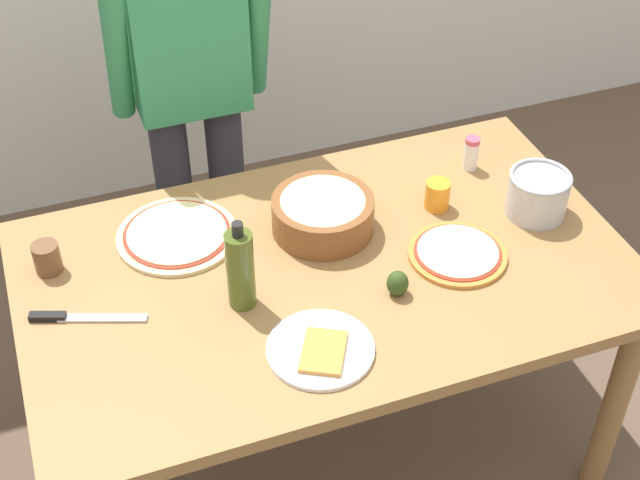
% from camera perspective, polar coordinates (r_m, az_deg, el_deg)
% --- Properties ---
extents(ground, '(8.00, 8.00, 0.00)m').
position_cam_1_polar(ground, '(2.96, 0.34, -12.64)').
color(ground, brown).
extents(dining_table, '(1.60, 0.96, 0.76)m').
position_cam_1_polar(dining_table, '(2.46, 0.40, -3.21)').
color(dining_table, olive).
rests_on(dining_table, ground).
extents(person_cook, '(0.49, 0.25, 1.62)m').
position_cam_1_polar(person_cook, '(2.85, -8.10, 9.91)').
color(person_cook, '#2D2D38').
rests_on(person_cook, ground).
extents(pizza_raw_on_board, '(0.33, 0.33, 0.02)m').
position_cam_1_polar(pizza_raw_on_board, '(2.51, -8.92, 0.33)').
color(pizza_raw_on_board, beige).
rests_on(pizza_raw_on_board, dining_table).
extents(pizza_cooked_on_tray, '(0.26, 0.26, 0.02)m').
position_cam_1_polar(pizza_cooked_on_tray, '(2.45, 8.59, -0.83)').
color(pizza_cooked_on_tray, '#C67A33').
rests_on(pizza_cooked_on_tray, dining_table).
extents(plate_with_slice, '(0.26, 0.26, 0.02)m').
position_cam_1_polar(plate_with_slice, '(2.18, 0.06, -6.86)').
color(plate_with_slice, white).
rests_on(plate_with_slice, dining_table).
extents(popcorn_bowl, '(0.28, 0.28, 0.11)m').
position_cam_1_polar(popcorn_bowl, '(2.48, 0.17, 1.80)').
color(popcorn_bowl, brown).
rests_on(popcorn_bowl, dining_table).
extents(olive_oil_bottle, '(0.07, 0.07, 0.26)m').
position_cam_1_polar(olive_oil_bottle, '(2.23, -4.99, -1.81)').
color(olive_oil_bottle, '#47561E').
rests_on(olive_oil_bottle, dining_table).
extents(steel_pot, '(0.17, 0.17, 0.13)m').
position_cam_1_polar(steel_pot, '(2.61, 13.44, 2.84)').
color(steel_pot, '#B7B7BC').
rests_on(steel_pot, dining_table).
extents(cup_orange, '(0.07, 0.07, 0.08)m').
position_cam_1_polar(cup_orange, '(2.59, 7.34, 2.82)').
color(cup_orange, orange).
rests_on(cup_orange, dining_table).
extents(cup_small_brown, '(0.07, 0.07, 0.08)m').
position_cam_1_polar(cup_small_brown, '(2.47, -16.68, -1.08)').
color(cup_small_brown, brown).
rests_on(cup_small_brown, dining_table).
extents(salt_shaker, '(0.04, 0.04, 0.11)m').
position_cam_1_polar(salt_shaker, '(2.75, 9.43, 5.37)').
color(salt_shaker, white).
rests_on(salt_shaker, dining_table).
extents(chef_knife, '(0.28, 0.12, 0.02)m').
position_cam_1_polar(chef_knife, '(2.34, -15.15, -4.68)').
color(chef_knife, silver).
rests_on(chef_knife, dining_table).
extents(avocado, '(0.06, 0.06, 0.07)m').
position_cam_1_polar(avocado, '(2.31, 4.87, -2.71)').
color(avocado, '#2D4219').
rests_on(avocado, dining_table).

